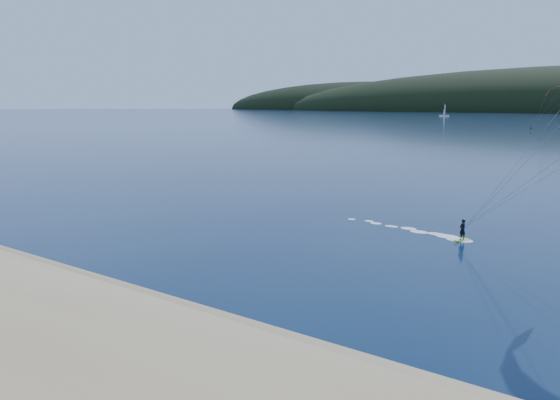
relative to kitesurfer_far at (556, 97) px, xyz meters
name	(u,v)px	position (x,y,z in m)	size (l,w,h in m)	color
ground	(101,348)	(11.20, -198.29, -12.19)	(1800.00, 1800.00, 0.00)	#071D37
wet_sand	(179,312)	(11.20, -193.79, -12.14)	(220.00, 2.50, 0.10)	#997E59
kitesurfer_far	(556,97)	(0.00, 0.00, 0.00)	(12.44, 6.10, 15.51)	#B5EA1B
sailboat	(444,115)	(-106.22, 205.07, -11.42)	(7.25, 4.68, 10.33)	white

